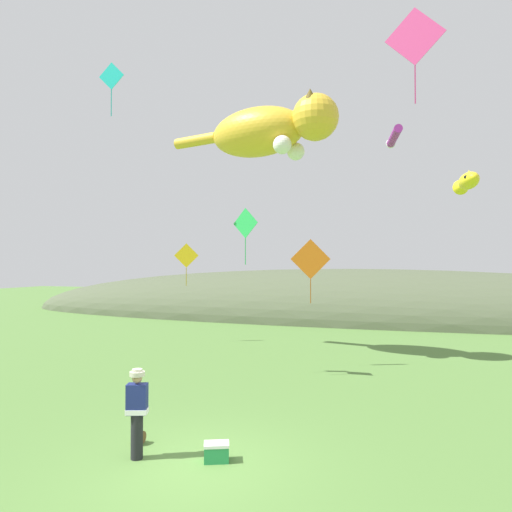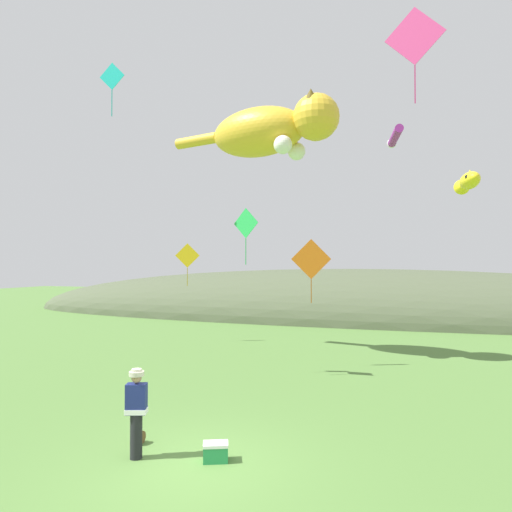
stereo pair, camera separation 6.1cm
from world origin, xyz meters
The scene contains 13 objects.
ground_plane centered at (0.00, 0.00, 0.00)m, with size 120.00×120.00×0.00m, color #517A38.
distant_hill_ridge centered at (2.11, 25.98, 0.00)m, with size 56.74×13.07×7.17m.
festival_attendant centered at (-1.20, 0.04, 0.95)m, with size 0.48×0.38×1.77m.
kite_spool centered at (-1.55, 0.71, 0.14)m, with size 0.13×0.28×0.28m.
picnic_cooler centered at (0.36, 0.42, 0.18)m, with size 0.58×0.49×0.36m.
kite_giant_cat centered at (-1.51, 10.39, 9.52)m, with size 7.93×3.16×2.44m.
kite_fish_windsock centered at (6.04, 10.04, 6.85)m, with size 0.79×2.23×0.67m.
kite_tube_streamer centered at (3.47, 13.04, 9.54)m, with size 0.78×2.48×0.44m.
kite_diamond_green centered at (-1.28, 6.75, 5.26)m, with size 0.99×0.34×1.94m.
kite_diamond_pink centered at (4.15, 3.27, 9.18)m, with size 1.37×0.16×2.27m.
kite_diamond_teal centered at (-5.45, 5.02, 10.19)m, with size 0.92×0.10×1.82m.
kite_diamond_gold centered at (-6.50, 12.64, 4.32)m, with size 1.16×0.41×2.12m.
kite_diamond_orange centered at (0.51, 9.04, 4.07)m, with size 1.43×0.53×2.41m.
Camera 1 is at (3.90, -7.90, 3.85)m, focal length 32.00 mm.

